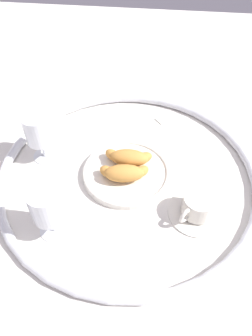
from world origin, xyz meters
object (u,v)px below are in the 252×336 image
(juice_glass_left, at_px, (39,131))
(juice_glass_right, at_px, (47,205))
(croissant_small, at_px, (128,157))
(sugar_packet, at_px, (164,118))
(croissant_large, at_px, (124,173))
(coffee_cup_near, at_px, (198,207))
(pastry_plate, at_px, (126,173))

(juice_glass_left, bearing_deg, juice_glass_right, -68.76)
(croissant_small, height_order, sugar_packet, croissant_small)
(croissant_large, distance_m, coffee_cup_near, 0.20)
(coffee_cup_near, bearing_deg, sugar_packet, 104.30)
(croissant_small, distance_m, coffee_cup_near, 0.22)
(croissant_small, bearing_deg, juice_glass_right, -124.24)
(croissant_large, bearing_deg, juice_glass_left, 162.91)
(pastry_plate, height_order, sugar_packet, pastry_plate)
(croissant_large, distance_m, sugar_packet, 0.29)
(croissant_large, xyz_separation_m, juice_glass_right, (-0.14, -0.16, 0.06))
(juice_glass_right, bearing_deg, sugar_packet, 61.29)
(coffee_cup_near, bearing_deg, croissant_large, 157.54)
(juice_glass_left, relative_size, juice_glass_right, 1.00)
(pastry_plate, bearing_deg, juice_glass_left, 168.72)
(juice_glass_left, bearing_deg, coffee_cup_near, -19.51)
(croissant_small, height_order, coffee_cup_near, same)
(croissant_small, xyz_separation_m, coffee_cup_near, (0.18, -0.13, -0.01))
(pastry_plate, bearing_deg, juice_glass_right, -128.25)
(croissant_large, distance_m, juice_glass_left, 0.24)
(juice_glass_right, xyz_separation_m, sugar_packet, (0.23, 0.43, -0.09))
(juice_glass_right, relative_size, sugar_packet, 2.80)
(croissant_large, height_order, croissant_small, same)
(juice_glass_right, bearing_deg, juice_glass_left, 111.24)
(pastry_plate, bearing_deg, sugar_packet, 69.64)
(pastry_plate, distance_m, coffee_cup_near, 0.21)
(sugar_packet, bearing_deg, croissant_large, -149.95)
(croissant_large, bearing_deg, croissant_small, 86.63)
(pastry_plate, height_order, croissant_small, croissant_small)
(coffee_cup_near, height_order, juice_glass_right, juice_glass_right)
(coffee_cup_near, relative_size, sugar_packet, 2.72)
(juice_glass_left, bearing_deg, pastry_plate, -11.28)
(croissant_small, relative_size, juice_glass_left, 0.98)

